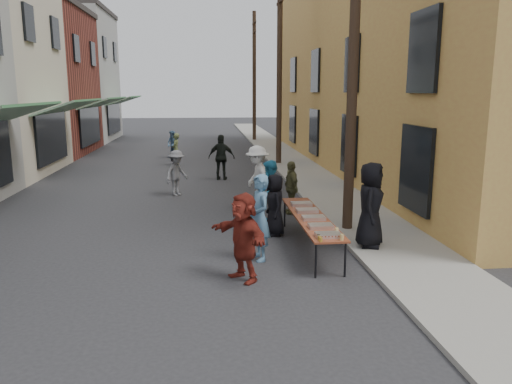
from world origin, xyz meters
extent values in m
plane|color=#28282B|center=(0.00, 0.00, 0.00)|extent=(120.00, 120.00, 0.00)
cube|color=gray|center=(5.00, 15.00, 0.05)|extent=(2.20, 60.00, 0.10)
cube|color=maroon|center=(-10.00, 21.00, 4.00)|extent=(8.00, 8.00, 8.00)
cube|color=gray|center=(-10.00, 29.00, 4.50)|extent=(8.00, 8.00, 9.00)
cube|color=#BE8444|center=(11.10, 14.00, 5.00)|extent=(10.00, 28.00, 10.00)
cylinder|color=#2D2116|center=(4.30, 3.00, 4.50)|extent=(0.26, 0.26, 9.00)
cylinder|color=#2D2116|center=(4.30, 15.00, 4.50)|extent=(0.26, 0.26, 9.00)
cylinder|color=#2D2116|center=(4.30, 27.00, 4.50)|extent=(0.26, 0.26, 9.00)
cube|color=brown|center=(3.06, 1.75, 0.73)|extent=(0.70, 4.00, 0.04)
cylinder|color=black|center=(2.77, -0.13, 0.35)|extent=(0.04, 0.04, 0.71)
cylinder|color=black|center=(3.35, -0.13, 0.35)|extent=(0.04, 0.04, 0.71)
cylinder|color=black|center=(2.77, 3.63, 0.35)|extent=(0.04, 0.04, 0.71)
cylinder|color=black|center=(3.35, 3.63, 0.35)|extent=(0.04, 0.04, 0.71)
cube|color=maroon|center=(3.06, 0.10, 0.79)|extent=(0.50, 0.33, 0.08)
cube|color=#B2B2B7|center=(3.06, 0.75, 0.79)|extent=(0.50, 0.33, 0.08)
cube|color=tan|center=(3.06, 1.45, 0.79)|extent=(0.50, 0.33, 0.08)
cube|color=#B2B2B7|center=(3.06, 2.15, 0.79)|extent=(0.50, 0.33, 0.08)
cube|color=tan|center=(3.06, 2.85, 0.79)|extent=(0.50, 0.33, 0.08)
cylinder|color=#A57F26|center=(2.84, -0.20, 0.79)|extent=(0.07, 0.07, 0.08)
cylinder|color=#A57F26|center=(2.84, -0.10, 0.79)|extent=(0.07, 0.07, 0.08)
cylinder|color=#A57F26|center=(2.84, 0.00, 0.79)|extent=(0.07, 0.07, 0.08)
cylinder|color=tan|center=(3.26, -0.15, 0.81)|extent=(0.08, 0.08, 0.12)
imported|color=black|center=(2.40, 2.88, 0.77)|extent=(0.59, 0.82, 1.55)
imported|color=#5683A6|center=(1.81, 1.05, 0.93)|extent=(0.61, 0.77, 1.85)
imported|color=teal|center=(2.40, 3.89, 0.88)|extent=(0.72, 0.89, 1.75)
imported|color=white|center=(2.24, 5.56, 0.98)|extent=(1.00, 1.40, 1.97)
imported|color=brown|center=(3.19, 5.09, 0.78)|extent=(0.54, 0.96, 1.55)
imported|color=maroon|center=(1.38, -0.07, 0.85)|extent=(1.26, 1.61, 1.71)
imported|color=black|center=(4.35, 1.43, 1.06)|extent=(0.94, 1.10, 1.92)
imported|color=slate|center=(-0.29, 8.02, 0.79)|extent=(1.09, 1.16, 1.57)
imported|color=black|center=(1.36, 11.00, 0.92)|extent=(1.15, 0.68, 1.84)
imported|color=#566239|center=(-0.70, 15.23, 0.78)|extent=(0.49, 0.64, 1.56)
imported|color=#4C6F92|center=(-1.00, 17.92, 0.74)|extent=(0.91, 0.87, 1.48)
camera|label=1|loc=(0.69, -9.10, 3.55)|focal=35.00mm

